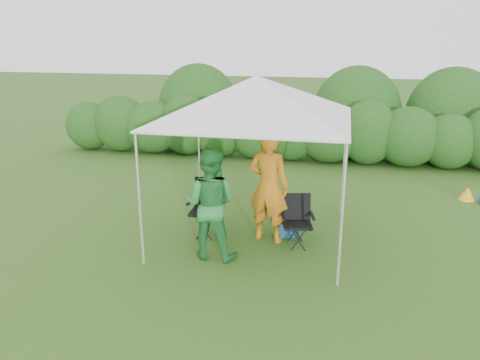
% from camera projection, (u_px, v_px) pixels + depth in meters
% --- Properties ---
extents(ground, '(70.00, 70.00, 0.00)m').
position_uv_depth(ground, '(249.00, 246.00, 8.00)').
color(ground, '#3A611E').
extents(hedge, '(14.37, 1.53, 1.80)m').
position_uv_depth(hedge, '(295.00, 132.00, 13.33)').
color(hedge, '#23531A').
rests_on(hedge, ground).
extents(canopy, '(3.10, 3.10, 2.83)m').
position_uv_depth(canopy, '(256.00, 98.00, 7.74)').
color(canopy, silver).
rests_on(canopy, ground).
extents(chair_right, '(0.62, 0.58, 0.87)m').
position_uv_depth(chair_right, '(297.00, 217.00, 7.96)').
color(chair_right, black).
rests_on(chair_right, ground).
extents(chair_left, '(0.64, 0.58, 1.00)m').
position_uv_depth(chair_left, '(208.00, 203.00, 8.40)').
color(chair_left, black).
rests_on(chair_left, ground).
extents(man, '(0.81, 0.63, 1.98)m').
position_uv_depth(man, '(269.00, 186.00, 7.98)').
color(man, orange).
rests_on(man, ground).
extents(woman, '(0.92, 0.74, 1.82)m').
position_uv_depth(woman, '(210.00, 204.00, 7.39)').
color(woman, '#2A8239').
rests_on(woman, ground).
extents(cooler, '(0.48, 0.42, 0.33)m').
position_uv_depth(cooler, '(287.00, 226.00, 8.41)').
color(cooler, '#1B507D').
rests_on(cooler, ground).
extents(bottle, '(0.07, 0.07, 0.26)m').
position_uv_depth(bottle, '(291.00, 212.00, 8.27)').
color(bottle, '#592D0C').
rests_on(bottle, cooler).
extents(lawn_toy, '(0.58, 0.48, 0.29)m').
position_uv_depth(lawn_toy, '(472.00, 195.00, 10.17)').
color(lawn_toy, '#FFAF1A').
rests_on(lawn_toy, ground).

